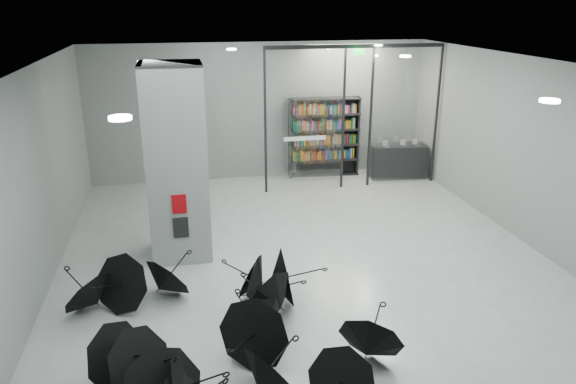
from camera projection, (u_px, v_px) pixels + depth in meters
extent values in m
plane|color=gray|center=(320.00, 286.00, 10.26)|extent=(14.00, 14.00, 0.00)
cube|color=slate|center=(324.00, 72.00, 8.92)|extent=(10.00, 14.00, 0.02)
cube|color=slate|center=(260.00, 111.00, 16.05)|extent=(10.00, 0.02, 4.00)
cube|color=slate|center=(19.00, 207.00, 8.63)|extent=(0.02, 14.00, 4.00)
cube|color=slate|center=(570.00, 170.00, 10.54)|extent=(0.02, 14.00, 4.00)
cube|color=slate|center=(177.00, 163.00, 10.96)|extent=(1.20, 1.20, 4.00)
cube|color=#A50A07|center=(179.00, 204.00, 10.60)|extent=(0.28, 0.04, 0.38)
cube|color=black|center=(181.00, 228.00, 10.77)|extent=(0.30, 0.03, 0.42)
cube|color=#0CE533|center=(359.00, 52.00, 14.33)|extent=(0.30, 0.06, 0.15)
cube|color=silver|center=(305.00, 120.00, 14.86)|extent=(2.20, 0.02, 3.95)
cube|color=silver|center=(404.00, 116.00, 15.41)|extent=(2.00, 0.02, 3.95)
cube|color=black|center=(265.00, 122.00, 14.65)|extent=(0.06, 0.06, 4.00)
cube|color=black|center=(343.00, 119.00, 15.07)|extent=(0.06, 0.06, 4.00)
cube|color=black|center=(371.00, 118.00, 15.22)|extent=(0.06, 0.06, 4.00)
cube|color=black|center=(437.00, 115.00, 15.60)|extent=(0.06, 0.06, 4.00)
cube|color=black|center=(357.00, 46.00, 14.47)|extent=(5.00, 0.08, 0.10)
cube|color=black|center=(398.00, 161.00, 16.45)|extent=(1.75, 0.86, 1.01)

